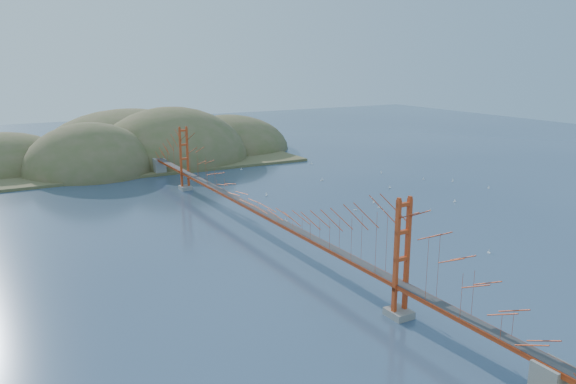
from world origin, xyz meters
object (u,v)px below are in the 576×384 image
bridge (256,184)px  sailboat_1 (355,210)px  sailboat_0 (489,252)px  sailboat_2 (455,201)px

bridge → sailboat_1: size_ratio=146.14×
sailboat_0 → sailboat_1: 24.73m
sailboat_1 → sailboat_0: bearing=-83.7°
sailboat_2 → sailboat_1: size_ratio=0.88×
sailboat_0 → sailboat_2: (15.09, 20.59, -0.00)m
bridge → sailboat_0: 31.56m
bridge → sailboat_2: size_ratio=166.06×
bridge → sailboat_1: bearing=7.8°
sailboat_2 → sailboat_0: bearing=-126.2°
sailboat_0 → bridge: bearing=134.4°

